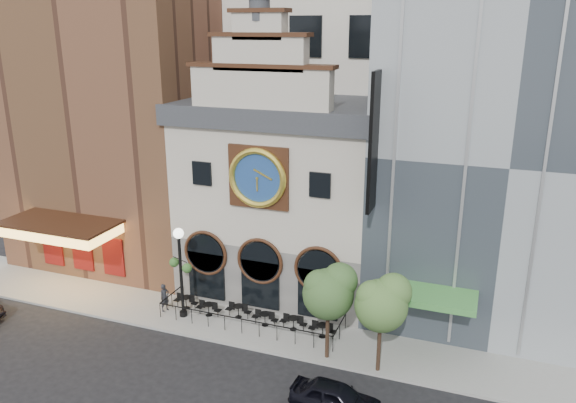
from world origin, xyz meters
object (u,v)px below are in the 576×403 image
(bistro_2, at_px, (238,310))
(tree_right, at_px, (382,301))
(bistro_1, at_px, (209,308))
(pedestrian, at_px, (165,298))
(tree_left, at_px, (329,290))
(bistro_0, at_px, (186,301))
(bistro_3, at_px, (265,318))
(lamppost, at_px, (180,263))
(car_right, at_px, (336,398))
(bistro_4, at_px, (293,322))
(bistro_5, at_px, (322,329))

(bistro_2, height_order, tree_right, tree_right)
(bistro_1, distance_m, bistro_2, 1.80)
(pedestrian, relative_size, tree_left, 0.33)
(bistro_0, relative_size, pedestrian, 0.91)
(bistro_3, relative_size, tree_right, 0.30)
(bistro_0, height_order, bistro_1, same)
(bistro_1, bearing_deg, pedestrian, -172.11)
(pedestrian, distance_m, lamppost, 2.91)
(pedestrian, xyz_separation_m, lamppost, (1.36, -0.19, 2.56))
(bistro_0, relative_size, lamppost, 0.28)
(car_right, distance_m, pedestrian, 13.24)
(bistro_1, relative_size, bistro_4, 1.00)
(bistro_4, distance_m, car_right, 7.13)
(pedestrian, bearing_deg, bistro_5, -68.77)
(bistro_3, relative_size, tree_left, 0.30)
(tree_right, bearing_deg, bistro_0, 169.61)
(car_right, height_order, tree_left, tree_left)
(bistro_2, bearing_deg, lamppost, -162.73)
(bistro_2, xyz_separation_m, tree_right, (8.88, -2.35, 3.35))
(bistro_0, relative_size, tree_right, 0.30)
(bistro_4, height_order, bistro_5, same)
(bistro_5, height_order, tree_left, tree_left)
(bistro_5, bearing_deg, bistro_0, 178.16)
(bistro_3, height_order, lamppost, lamppost)
(bistro_2, bearing_deg, pedestrian, -170.01)
(bistro_1, height_order, bistro_5, same)
(bistro_2, height_order, car_right, car_right)
(bistro_2, bearing_deg, bistro_1, -166.75)
(car_right, distance_m, tree_right, 5.05)
(bistro_2, height_order, lamppost, lamppost)
(bistro_5, xyz_separation_m, lamppost, (-8.45, -0.61, 2.97))
(bistro_4, relative_size, bistro_5, 1.00)
(bistro_0, xyz_separation_m, bistro_3, (5.31, -0.22, 0.00))
(bistro_5, relative_size, pedestrian, 0.91)
(bistro_4, height_order, tree_right, tree_right)
(bistro_0, xyz_separation_m, bistro_1, (1.73, -0.32, 0.00))
(bistro_2, distance_m, bistro_3, 1.86)
(bistro_0, bearing_deg, bistro_3, -2.33)
(bistro_4, height_order, car_right, car_right)
(bistro_3, bearing_deg, pedestrian, -175.59)
(bistro_0, bearing_deg, bistro_5, -1.84)
(bistro_0, distance_m, bistro_5, 8.78)
(bistro_3, bearing_deg, tree_left, -22.86)
(bistro_3, xyz_separation_m, bistro_5, (3.47, -0.07, 0.00))
(lamppost, xyz_separation_m, tree_right, (12.03, -1.38, 0.37))
(car_right, height_order, pedestrian, pedestrian)
(tree_left, height_order, tree_right, tree_left)
(bistro_2, distance_m, lamppost, 4.44)
(bistro_2, relative_size, pedestrian, 0.91)
(bistro_0, distance_m, pedestrian, 1.31)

